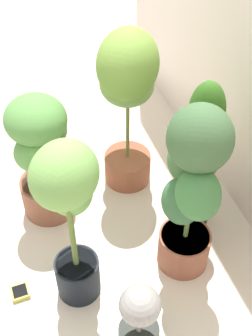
% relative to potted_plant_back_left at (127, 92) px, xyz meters
% --- Properties ---
extents(ground_plane, '(8.00, 8.00, 0.00)m').
position_rel_potted_plant_back_left_xyz_m(ground_plane, '(0.36, -0.36, -0.58)').
color(ground_plane, silver).
rests_on(ground_plane, ground).
extents(potted_plant_back_left, '(0.51, 0.44, 0.93)m').
position_rel_potted_plant_back_left_xyz_m(potted_plant_back_left, '(0.00, 0.00, 0.00)').
color(potted_plant_back_left, '#9B553A').
rests_on(potted_plant_back_left, ground).
extents(potted_plant_back_right, '(0.39, 0.35, 0.93)m').
position_rel_potted_plant_back_left_xyz_m(potted_plant_back_right, '(0.65, 0.06, -0.05)').
color(potted_plant_back_right, '#99553E').
rests_on(potted_plant_back_right, ground).
extents(potted_plant_front_right, '(0.35, 0.36, 0.89)m').
position_rel_potted_plant_back_left_xyz_m(potted_plant_front_right, '(0.62, -0.45, -0.03)').
color(potted_plant_front_right, black).
rests_on(potted_plant_front_right, ground).
extents(potted_plant_front_left, '(0.43, 0.40, 0.72)m').
position_rel_potted_plant_back_left_xyz_m(potted_plant_front_left, '(0.10, -0.47, -0.17)').
color(potted_plant_front_left, '#91563F').
rests_on(potted_plant_front_left, ground).
extents(potted_plant_back_center, '(0.32, 0.24, 0.86)m').
position_rel_potted_plant_back_left_xyz_m(potted_plant_back_center, '(0.42, 0.21, -0.12)').
color(potted_plant_back_center, black).
rests_on(potted_plant_back_center, ground).
extents(hygrometer_box, '(0.08, 0.08, 0.03)m').
position_rel_potted_plant_back_left_xyz_m(hygrometer_box, '(0.58, -0.72, -0.57)').
color(hygrometer_box, '#CBCB46').
rests_on(hygrometer_box, ground).
extents(floor_fan, '(0.19, 0.19, 0.32)m').
position_rel_potted_plant_back_left_xyz_m(floor_fan, '(0.93, -0.26, -0.38)').
color(floor_fan, black).
rests_on(floor_fan, ground).
extents(nutrient_bottle, '(0.07, 0.07, 0.24)m').
position_rel_potted_plant_back_left_xyz_m(nutrient_bottle, '(-0.13, -0.40, -0.47)').
color(nutrient_bottle, '#248E39').
rests_on(nutrient_bottle, ground).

